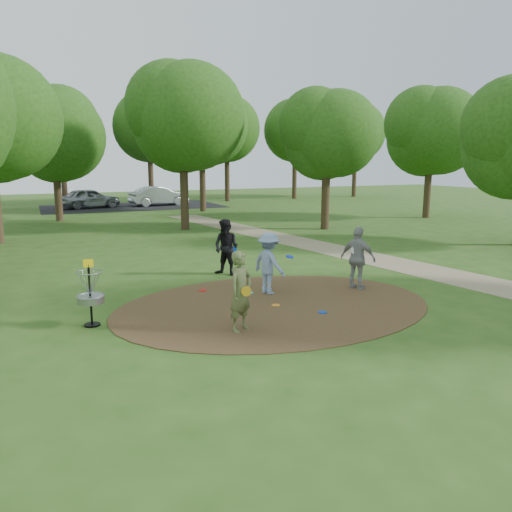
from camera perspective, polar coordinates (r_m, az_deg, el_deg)
name	(u,v)px	position (r m, az deg, el deg)	size (l,w,h in m)	color
ground	(275,306)	(12.97, 2.19, -5.70)	(100.00, 100.00, 0.00)	#2D5119
dirt_clearing	(275,305)	(12.96, 2.19, -5.65)	(8.40, 8.40, 0.02)	#47301C
footpath	(417,268)	(18.20, 17.92, -1.36)	(2.00, 40.00, 0.01)	#8C7A5B
parking_lot	(133,206)	(41.97, -13.88, 5.52)	(14.00, 8.00, 0.01)	black
player_observer_with_disc	(241,292)	(10.87, -1.75, -4.09)	(0.78, 0.69, 1.78)	#616B3D
player_throwing_with_disc	(269,263)	(13.92, 1.51, -0.84)	(1.25, 1.27, 1.74)	#849BC5
player_walking_with_disc	(226,247)	(16.20, -3.41, 0.98)	(1.08, 1.13, 1.84)	black
player_waiting_with_disc	(358,258)	(14.66, 11.58, -0.27)	(0.90, 1.16, 1.83)	#99999C
disc_ground_cyan	(249,293)	(14.08, -0.77, -4.22)	(0.22, 0.22, 0.02)	#1CE3E0
disc_ground_blue	(322,312)	(12.43, 7.60, -6.38)	(0.22, 0.22, 0.02)	#0B3DC0
disc_ground_red	(203,290)	(14.41, -6.11, -3.93)	(0.22, 0.22, 0.02)	red
car_left	(90,198)	(41.39, -18.49, 6.29)	(1.84, 4.57, 1.56)	#93959A
car_right	(159,196)	(42.38, -11.04, 6.75)	(1.66, 4.77, 1.57)	#B7BBC0
disc_ground_orange	(276,305)	(12.91, 2.28, -5.64)	(0.22, 0.22, 0.02)	orange
disc_golf_basket	(90,288)	(11.81, -18.46, -3.53)	(0.63, 0.63, 1.54)	black
tree_ring	(233,120)	(19.69, -2.61, 15.26)	(37.08, 45.65, 9.10)	#332316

